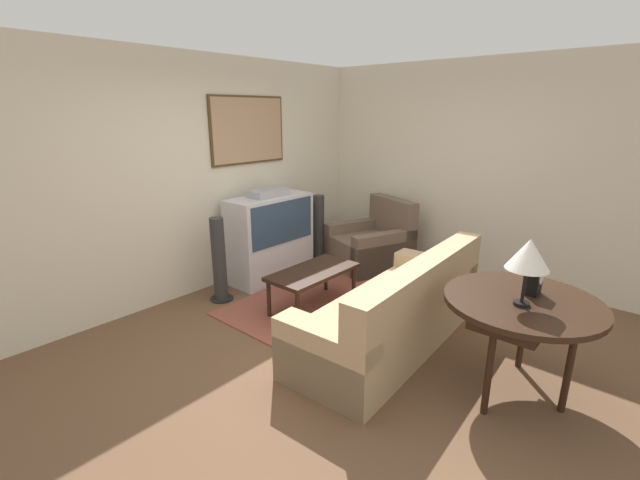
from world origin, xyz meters
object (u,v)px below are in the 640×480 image
(speaker_tower_left, at_px, (219,262))
(coffee_table, at_px, (313,274))
(speaker_tower_right, at_px, (319,231))
(tv, at_px, (270,237))
(mantel_clock, at_px, (534,280))
(armchair, at_px, (372,246))
(table_lamp, at_px, (529,255))
(console_table, at_px, (522,308))
(couch, at_px, (395,314))

(speaker_tower_left, bearing_deg, coffee_table, -61.36)
(speaker_tower_left, bearing_deg, speaker_tower_right, 0.00)
(coffee_table, bearing_deg, tv, 72.13)
(mantel_clock, distance_m, speaker_tower_left, 3.17)
(tv, xyz_separation_m, speaker_tower_right, (0.85, -0.08, -0.09))
(armchair, relative_size, table_lamp, 2.46)
(console_table, height_order, mantel_clock, mantel_clock)
(armchair, relative_size, speaker_tower_left, 1.23)
(couch, xyz_separation_m, armchair, (1.59, 1.34, -0.01))
(coffee_table, height_order, speaker_tower_right, speaker_tower_right)
(table_lamp, relative_size, speaker_tower_left, 0.50)
(tv, xyz_separation_m, couch, (-0.40, -2.09, -0.24))
(table_lamp, xyz_separation_m, speaker_tower_left, (-0.33, 3.09, -0.69))
(armchair, distance_m, table_lamp, 3.08)
(couch, relative_size, speaker_tower_left, 2.33)
(couch, height_order, speaker_tower_right, speaker_tower_right)
(tv, relative_size, table_lamp, 2.39)
(armchair, bearing_deg, tv, -100.93)
(couch, xyz_separation_m, speaker_tower_left, (-0.45, 2.01, 0.15))
(couch, height_order, speaker_tower_left, speaker_tower_left)
(couch, height_order, armchair, armchair)
(table_lamp, height_order, mantel_clock, table_lamp)
(couch, xyz_separation_m, console_table, (-0.01, -1.06, 0.40))
(armchair, relative_size, mantel_clock, 5.63)
(mantel_clock, bearing_deg, table_lamp, 179.72)
(speaker_tower_right, bearing_deg, tv, 174.78)
(armchair, bearing_deg, coffee_table, -58.60)
(tv, xyz_separation_m, speaker_tower_left, (-0.85, -0.08, -0.09))
(couch, relative_size, armchair, 1.89)
(speaker_tower_left, relative_size, speaker_tower_right, 1.00)
(console_table, distance_m, table_lamp, 0.45)
(mantel_clock, bearing_deg, armchair, 58.78)
(speaker_tower_right, bearing_deg, speaker_tower_left, 180.00)
(couch, bearing_deg, tv, -103.85)
(armchair, height_order, coffee_table, armchair)
(tv, distance_m, armchair, 1.43)
(coffee_table, bearing_deg, armchair, 10.30)
(couch, relative_size, table_lamp, 4.64)
(couch, xyz_separation_m, speaker_tower_right, (1.25, 2.01, 0.15))
(armchair, distance_m, speaker_tower_left, 2.16)
(armchair, bearing_deg, console_table, -12.73)
(table_lamp, height_order, speaker_tower_right, table_lamp)
(tv, height_order, coffee_table, tv)
(coffee_table, distance_m, mantel_clock, 2.19)
(mantel_clock, bearing_deg, speaker_tower_left, 100.69)
(console_table, bearing_deg, couch, 89.20)
(table_lamp, bearing_deg, mantel_clock, -0.28)
(coffee_table, distance_m, speaker_tower_left, 1.08)
(couch, height_order, mantel_clock, mantel_clock)
(console_table, height_order, table_lamp, table_lamp)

